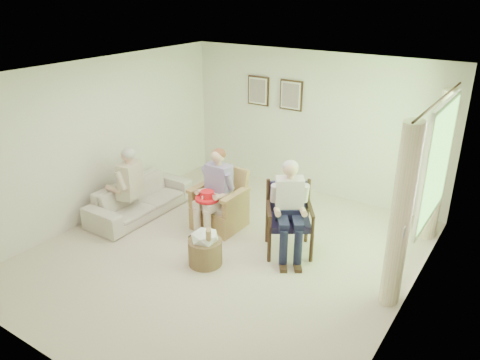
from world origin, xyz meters
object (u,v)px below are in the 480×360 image
Objects in this scene: red_hat at (207,197)px; hatbox at (205,247)px; sofa at (140,199)px; person_wicker at (215,186)px; wood_armchair at (292,215)px; person_dark at (287,203)px; wicker_armchair at (221,209)px; person_sofa at (126,181)px.

hatbox is at bearing -55.28° from red_hat.
person_wicker reaches higher than sofa.
sofa is 1.50m from person_wicker.
person_dark is (-0.00, -0.17, 0.27)m from wood_armchair.
wicker_armchair is at bearing 90.45° from person_wicker.
red_hat is at bearing 161.16° from wood_armchair.
person_sofa is at bearing -158.52° from person_wicker.
person_wicker is 0.23m from red_hat.
wood_armchair is at bearing 51.95° from hatbox.
sofa is 2.72× the size of hatbox.
person_dark reaches higher than wood_armchair.
person_dark is 1.31m from red_hat.
person_dark is 1.30m from hatbox.
hatbox is (-0.81, -1.03, -0.28)m from wood_armchair.
person_sofa is at bearing 180.00° from sofa.
person_dark is (1.28, -0.16, 0.51)m from wicker_armchair.
wood_armchair is 2.77m from person_sofa.
person_dark reaches higher than red_hat.
person_dark reaches higher than sofa.
red_hat is (-1.29, -0.34, 0.10)m from wood_armchair.
person_wicker is 1.50m from person_sofa.
wood_armchair is 0.77× the size of person_wicker.
wicker_armchair is 1.39m from person_dark.
wicker_armchair is at bearing 146.52° from wood_armchair.
wicker_armchair reaches higher than sofa.
wood_armchair is 0.53× the size of sofa.
wicker_armchair is 0.47m from person_wicker.
red_hat is (-0.00, -0.21, -0.10)m from person_wicker.
wood_armchair is (1.28, 0.00, 0.25)m from wicker_armchair.
wicker_armchair is at bearing -73.98° from sofa.
person_wicker is at bearing 97.76° from person_sofa.
wicker_armchair is at bearing 114.91° from hatbox.
wood_armchair is at bearing 90.68° from person_sofa.
wood_armchair is 2.69× the size of red_hat.
sofa is at bearing 151.47° from person_dark.
wicker_armchair is at bearing 89.66° from red_hat.
red_hat is at bearing 124.72° from hatbox.
sofa is at bearing 166.72° from person_sofa.
person_sofa reaches higher than sofa.
person_wicker is 1.06× the size of person_sofa.
wood_armchair reaches higher than sofa.
hatbox is at bearing 65.73° from person_sofa.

